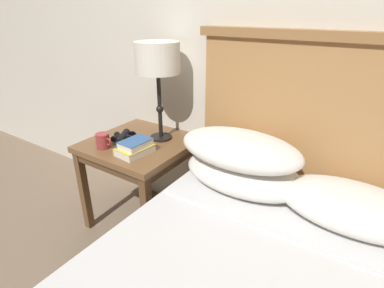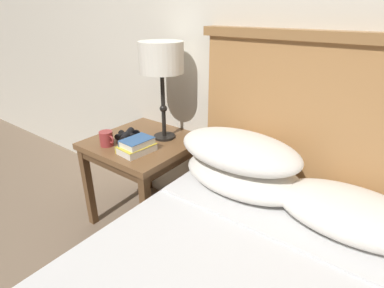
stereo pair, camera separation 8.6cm
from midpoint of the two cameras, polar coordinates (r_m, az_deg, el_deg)
The scene contains 7 objects.
wall_back at distance 1.60m, azimuth 16.51°, elevation 23.77°, with size 8.00×0.06×2.60m.
nightstand at distance 1.85m, azimuth -7.81°, elevation -1.38°, with size 0.58×0.58×0.57m.
table_lamp at distance 1.71m, azimuth -4.37°, elevation 15.55°, with size 0.25×0.25×0.56m.
book_on_nightstand at distance 1.66m, azimuth -9.09°, elevation -0.85°, with size 0.15×0.20×0.04m.
book_stacked_on_top at distance 1.64m, azimuth -9.00°, elevation 0.38°, with size 0.13×0.17×0.04m.
binoculars_pair at distance 1.84m, azimuth -10.91°, elevation 1.64°, with size 0.16×0.16×0.05m.
coffee_mug at distance 1.76m, azimuth -14.64°, elevation 0.99°, with size 0.10×0.08×0.08m.
Camera 2 is at (0.63, -0.44, 1.29)m, focal length 28.00 mm.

